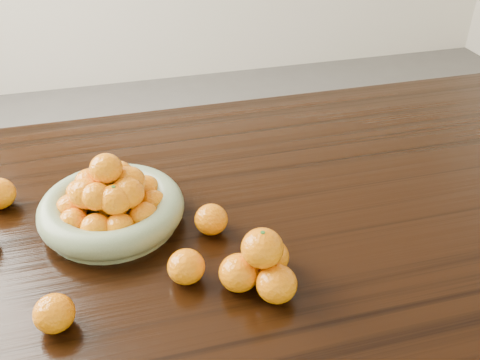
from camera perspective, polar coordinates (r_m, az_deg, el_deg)
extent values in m
cube|color=black|center=(1.14, -2.54, -3.98)|extent=(2.00, 1.00, 0.04)
cube|color=black|center=(2.03, 21.34, -0.75)|extent=(0.08, 0.08, 0.71)
cylinder|color=gray|center=(1.12, -13.35, -4.05)|extent=(0.26, 0.26, 0.01)
torus|color=gray|center=(1.10, -13.53, -2.93)|extent=(0.29, 0.29, 0.06)
ellipsoid|color=orange|center=(1.09, -9.25, -2.49)|extent=(0.06, 0.06, 0.05)
ellipsoid|color=orange|center=(1.13, -10.05, -0.98)|extent=(0.06, 0.06, 0.06)
ellipsoid|color=orange|center=(1.16, -11.94, -0.47)|extent=(0.06, 0.06, 0.05)
ellipsoid|color=orange|center=(1.17, -14.70, -0.38)|extent=(0.06, 0.06, 0.06)
ellipsoid|color=orange|center=(1.15, -16.56, -1.40)|extent=(0.06, 0.06, 0.06)
ellipsoid|color=orange|center=(1.11, -17.52, -2.90)|extent=(0.06, 0.06, 0.06)
ellipsoid|color=orange|center=(1.08, -17.29, -4.30)|extent=(0.06, 0.06, 0.05)
ellipsoid|color=orange|center=(1.05, -15.09, -4.98)|extent=(0.06, 0.06, 0.06)
ellipsoid|color=orange|center=(1.04, -12.67, -4.94)|extent=(0.06, 0.06, 0.05)
ellipsoid|color=orange|center=(1.06, -10.19, -3.84)|extent=(0.06, 0.06, 0.06)
ellipsoid|color=orange|center=(1.10, -13.39, -2.73)|extent=(0.06, 0.06, 0.06)
ellipsoid|color=orange|center=(1.08, -11.74, -0.22)|extent=(0.07, 0.07, 0.06)
ellipsoid|color=orange|center=(1.11, -12.89, 0.39)|extent=(0.07, 0.07, 0.06)
ellipsoid|color=orange|center=(1.11, -14.26, 0.39)|extent=(0.07, 0.07, 0.06)
ellipsoid|color=orange|center=(1.10, -15.76, -0.23)|extent=(0.06, 0.06, 0.05)
ellipsoid|color=orange|center=(1.07, -16.07, -1.39)|extent=(0.06, 0.06, 0.06)
ellipsoid|color=orange|center=(1.05, -15.03, -1.69)|extent=(0.06, 0.06, 0.05)
ellipsoid|color=orange|center=(1.04, -13.14, -2.05)|extent=(0.06, 0.06, 0.06)
ellipsoid|color=orange|center=(1.05, -11.91, -1.35)|extent=(0.07, 0.07, 0.06)
ellipsoid|color=orange|center=(1.06, -14.10, 1.18)|extent=(0.06, 0.06, 0.06)
ellipsoid|color=orange|center=(0.92, 3.91, -10.99)|extent=(0.07, 0.07, 0.07)
ellipsoid|color=orange|center=(0.97, 3.16, -8.15)|extent=(0.07, 0.07, 0.07)
ellipsoid|color=orange|center=(0.93, -0.12, -9.87)|extent=(0.07, 0.07, 0.07)
ellipsoid|color=orange|center=(0.90, 2.39, -7.27)|extent=(0.07, 0.07, 0.07)
ellipsoid|color=orange|center=(0.92, -19.22, -13.29)|extent=(0.07, 0.07, 0.06)
ellipsoid|color=orange|center=(0.95, -5.77, -9.18)|extent=(0.07, 0.07, 0.06)
ellipsoid|color=orange|center=(1.05, -3.09, -4.22)|extent=(0.07, 0.07, 0.06)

